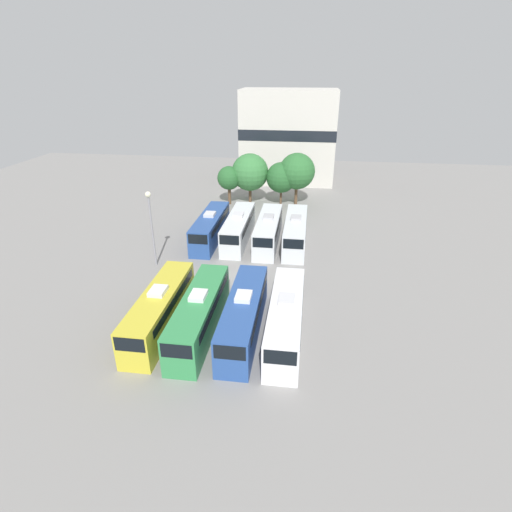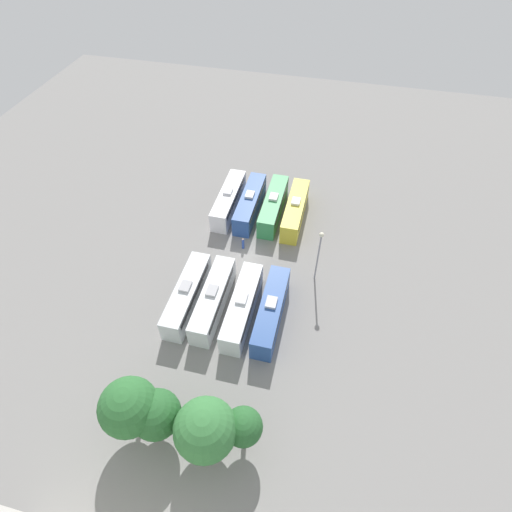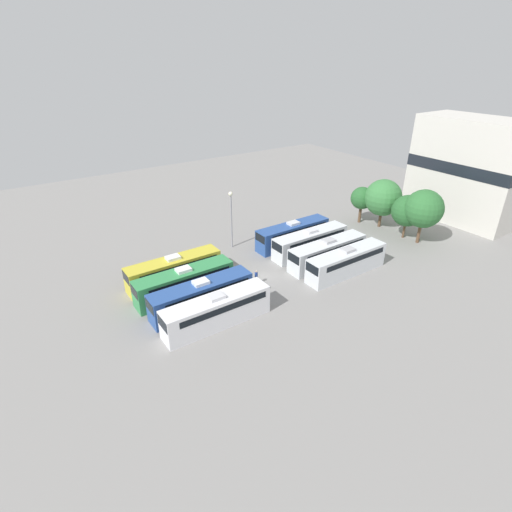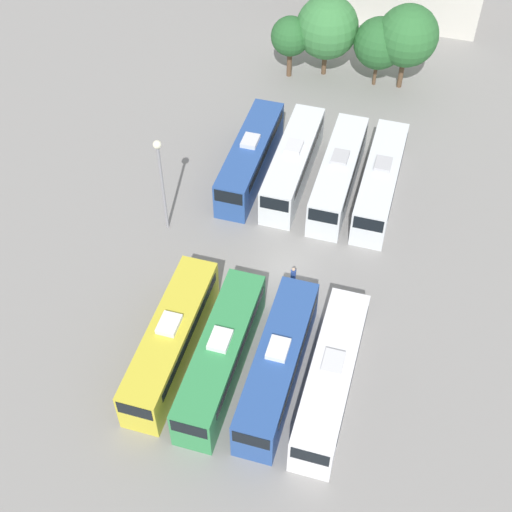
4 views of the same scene
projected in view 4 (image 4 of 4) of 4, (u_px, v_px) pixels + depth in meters
ground_plane at (285, 268)px, 50.30m from camera, size 114.95×114.95×0.00m
bus_0 at (172, 339)px, 44.12m from camera, size 2.48×11.32×3.47m
bus_1 at (221, 354)px, 43.35m from camera, size 2.48×11.32×3.47m
bus_2 at (278, 363)px, 42.91m from camera, size 2.48×11.32×3.47m
bus_3 at (331, 377)px, 42.27m from camera, size 2.48×11.32×3.47m
bus_4 at (251, 157)px, 55.89m from camera, size 2.48×11.32×3.47m
bus_5 at (293, 162)px, 55.41m from camera, size 2.48×11.32×3.47m
bus_6 at (338, 173)px, 54.57m from camera, size 2.48×11.32×3.47m
bus_7 at (380, 180)px, 54.03m from camera, size 2.48×11.32×3.47m
worker_person at (293, 278)px, 48.60m from camera, size 0.36×0.36×1.84m
light_pole at (161, 171)px, 49.04m from camera, size 0.60×0.60×8.08m
tree_0 at (290, 37)px, 63.42m from camera, size 3.52×3.52×5.83m
tree_1 at (327, 27)px, 63.14m from camera, size 5.59×5.59×7.54m
tree_2 at (379, 43)px, 62.38m from camera, size 4.55×4.55×6.47m
tree_3 at (408, 36)px, 61.42m from camera, size 5.36×5.36×7.83m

